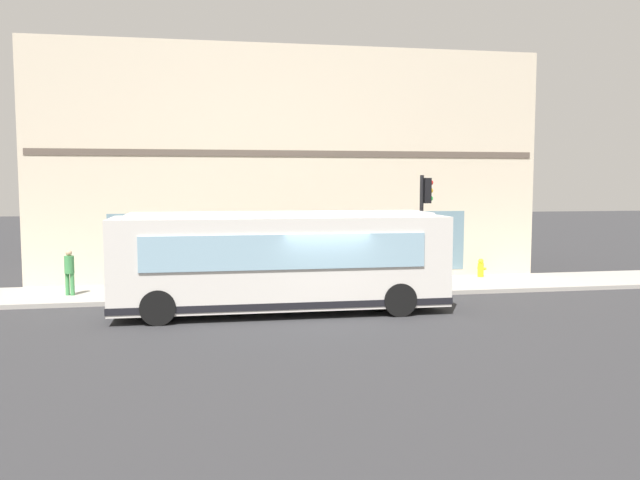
{
  "coord_description": "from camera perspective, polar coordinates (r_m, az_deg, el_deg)",
  "views": [
    {
      "loc": [
        -18.94,
        3.57,
        4.02
      ],
      "look_at": [
        2.93,
        -0.43,
        2.0
      ],
      "focal_mm": 36.6,
      "sensor_mm": 36.0,
      "label": 1
    }
  ],
  "objects": [
    {
      "name": "city_bus_nearside",
      "position": [
        19.86,
        -3.45,
        -1.95
      ],
      "size": [
        2.66,
        10.06,
        3.07
      ],
      "color": "silver",
      "rests_on": "ground"
    },
    {
      "name": "ground",
      "position": [
        19.69,
        0.3,
        -6.58
      ],
      "size": [
        120.0,
        120.0,
        0.0
      ],
      "primitive_type": "plane",
      "color": "#2D2D30"
    },
    {
      "name": "pedestrian_near_building_entrance",
      "position": [
        23.63,
        -21.06,
        -2.42
      ],
      "size": [
        0.32,
        0.32,
        1.55
      ],
      "color": "#3F8C4C",
      "rests_on": "sidewalk_curb"
    },
    {
      "name": "pedestrian_walking_along_curb",
      "position": [
        23.86,
        -1.4,
        -1.77
      ],
      "size": [
        0.32,
        0.32,
        1.7
      ],
      "color": "silver",
      "rests_on": "sidewalk_curb"
    },
    {
      "name": "fire_hydrant",
      "position": [
        27.15,
        13.88,
        -2.38
      ],
      "size": [
        0.35,
        0.35,
        0.74
      ],
      "color": "gold",
      "rests_on": "sidewalk_curb"
    },
    {
      "name": "sidewalk_curb",
      "position": [
        23.92,
        -1.64,
        -4.3
      ],
      "size": [
        3.56,
        40.0,
        0.15
      ],
      "primitive_type": "cube",
      "color": "#9E9991",
      "rests_on": "ground"
    },
    {
      "name": "newspaper_vending_box",
      "position": [
        23.65,
        -5.78,
        -3.14
      ],
      "size": [
        0.44,
        0.42,
        0.9
      ],
      "color": "#BF3F19",
      "rests_on": "sidewalk_curb"
    },
    {
      "name": "pedestrian_near_hydrant",
      "position": [
        24.13,
        1.28,
        -1.7
      ],
      "size": [
        0.32,
        0.32,
        1.69
      ],
      "color": "#B23338",
      "rests_on": "sidewalk_curb"
    },
    {
      "name": "building_corner",
      "position": [
        29.01,
        -3.31,
        6.34
      ],
      "size": [
        7.42,
        20.05,
        9.23
      ],
      "color": "beige",
      "rests_on": "ground"
    },
    {
      "name": "traffic_light_near_corner",
      "position": [
        23.61,
        9.14,
        2.62
      ],
      "size": [
        0.32,
        0.49,
        4.07
      ],
      "color": "black",
      "rests_on": "sidewalk_curb"
    }
  ]
}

